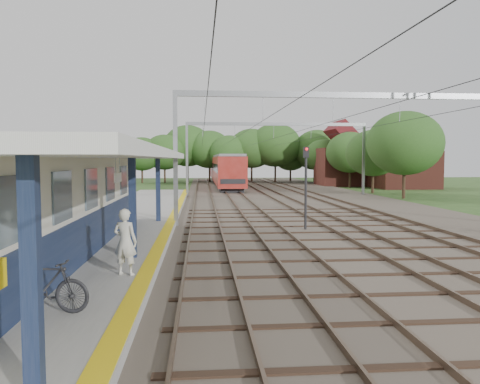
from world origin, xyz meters
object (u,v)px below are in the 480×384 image
bicycle (45,286)px  signal_post (306,180)px  person (125,242)px  train (224,169)px

bicycle → signal_post: signal_post is taller
person → bicycle: person is taller
bicycle → signal_post: (8.26, 12.51, 1.61)m
person → bicycle: size_ratio=0.97×
person → signal_post: (7.12, 9.43, 1.26)m
person → train: 53.09m
person → train: train is taller
train → signal_post: 43.43m
train → signal_post: signal_post is taller
train → signal_post: size_ratio=9.21×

